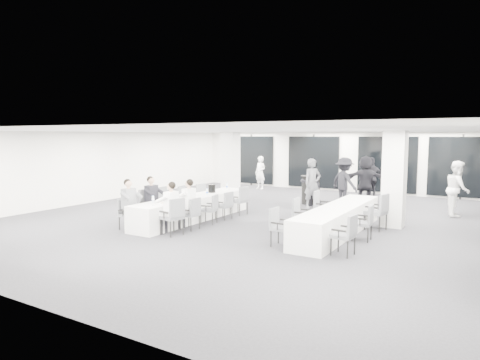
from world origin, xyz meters
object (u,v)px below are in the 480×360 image
(banquet_table_main, at_px, (194,208))
(standing_guest_d, at_px, (372,176))
(standing_guest_g, at_px, (260,171))
(ice_bucket_far, at_px, (212,188))
(banquet_table_side, at_px, (338,220))
(cocktail_table, at_px, (311,190))
(ice_bucket_near, at_px, (170,197))
(chair_main_left_second, at_px, (149,204))
(chair_main_right_far, at_px, (241,199))
(chair_main_left_mid, at_px, (166,201))
(chair_side_right_near, at_px, (347,232))
(standing_guest_f, at_px, (365,176))
(chair_side_right_far, at_px, (379,210))
(chair_main_right_second, at_px, (192,212))
(standing_guest_h, at_px, (457,185))
(standing_guest_b, at_px, (311,180))
(chair_main_left_far, at_px, (204,195))
(chair_main_right_mid, at_px, (211,207))
(chair_side_left_far, at_px, (321,205))
(chair_main_right_fourth, at_px, (226,204))
(standing_guest_c, at_px, (344,179))
(chair_side_left_near, at_px, (279,224))
(standing_guest_a, at_px, (313,180))
(chair_side_left_mid, at_px, (301,214))
(chair_main_right_near, at_px, (174,214))
(chair_main_left_fourth, at_px, (185,198))
(chair_main_left_near, at_px, (127,212))

(banquet_table_main, relative_size, standing_guest_d, 2.48)
(standing_guest_g, distance_m, ice_bucket_far, 7.16)
(banquet_table_side, bearing_deg, cocktail_table, 120.04)
(ice_bucket_near, bearing_deg, chair_main_left_second, 173.56)
(chair_main_right_far, distance_m, ice_bucket_near, 2.85)
(chair_main_left_mid, relative_size, chair_main_right_far, 1.07)
(chair_side_right_near, xyz_separation_m, standing_guest_f, (-1.65, 7.80, 0.53))
(chair_side_right_far, bearing_deg, standing_guest_d, 28.07)
(chair_main_right_second, bearing_deg, standing_guest_d, -18.88)
(standing_guest_h, bearing_deg, standing_guest_b, 84.04)
(chair_main_left_far, relative_size, standing_guest_b, 0.47)
(chair_main_left_far, xyz_separation_m, chair_main_right_mid, (1.66, -1.91, -0.02))
(chair_main_right_second, xyz_separation_m, standing_guest_d, (2.95, 8.12, 0.49))
(chair_main_left_far, relative_size, chair_side_left_far, 0.92)
(chair_main_right_fourth, xyz_separation_m, ice_bucket_near, (-0.74, -1.81, 0.38))
(banquet_table_main, height_order, standing_guest_c, standing_guest_c)
(chair_main_left_mid, height_order, chair_side_left_far, chair_main_left_mid)
(chair_side_left_near, distance_m, standing_guest_a, 5.69)
(standing_guest_b, bearing_deg, standing_guest_f, -170.02)
(banquet_table_side, relative_size, chair_main_left_mid, 4.87)
(chair_side_right_near, xyz_separation_m, standing_guest_d, (-1.57, 8.44, 0.48))
(standing_guest_d, bearing_deg, chair_side_left_mid, 59.05)
(cocktail_table, xyz_separation_m, chair_side_right_near, (3.37, -6.37, -0.03))
(cocktail_table, xyz_separation_m, chair_main_right_mid, (-1.15, -5.09, -0.05))
(chair_main_left_second, distance_m, chair_main_right_fourth, 2.39)
(chair_main_right_near, xyz_separation_m, standing_guest_d, (2.95, 8.90, 0.43))
(chair_main_right_far, bearing_deg, chair_main_right_mid, -171.79)
(chair_main_left_far, height_order, chair_main_right_fourth, chair_main_left_far)
(chair_main_left_fourth, bearing_deg, standing_guest_d, 133.46)
(banquet_table_side, distance_m, chair_main_left_far, 5.49)
(standing_guest_g, bearing_deg, chair_side_left_near, -44.66)
(chair_main_left_second, xyz_separation_m, chair_main_right_near, (1.68, -0.83, -0.02))
(chair_main_left_near, xyz_separation_m, ice_bucket_near, (0.92, 0.81, 0.39))
(chair_main_left_mid, distance_m, chair_main_right_far, 2.49)
(chair_main_right_mid, xyz_separation_m, chair_side_left_far, (2.86, 1.65, 0.07))
(chair_side_left_near, height_order, standing_guest_a, standing_guest_a)
(standing_guest_c, bearing_deg, standing_guest_d, -76.12)
(chair_main_left_fourth, height_order, standing_guest_f, standing_guest_f)
(banquet_table_main, height_order, chair_side_right_near, chair_side_right_near)
(chair_side_left_near, bearing_deg, chair_main_left_fourth, -114.03)
(chair_main_left_far, relative_size, chair_side_right_far, 0.89)
(standing_guest_f, relative_size, standing_guest_g, 1.14)
(standing_guest_d, bearing_deg, chair_main_right_far, 31.42)
(standing_guest_f, relative_size, ice_bucket_near, 7.73)
(banquet_table_main, xyz_separation_m, chair_side_right_far, (5.36, 1.47, 0.22))
(chair_side_left_mid, bearing_deg, chair_main_left_mid, -90.33)
(chair_main_right_mid, distance_m, ice_bucket_far, 1.55)
(chair_main_left_mid, relative_size, chair_side_right_near, 1.11)
(standing_guest_f, bearing_deg, chair_main_right_mid, 55.78)
(chair_side_left_mid, relative_size, standing_guest_f, 0.47)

